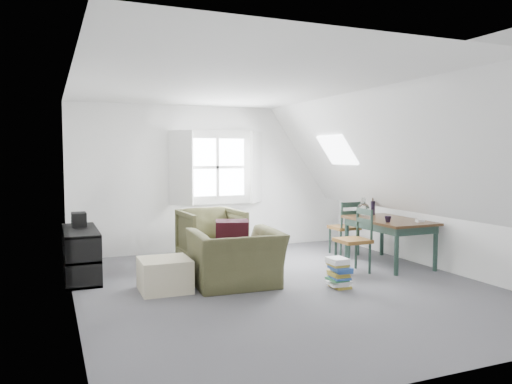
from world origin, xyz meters
name	(u,v)px	position (x,y,z in m)	size (l,w,h in m)	color
floor	(285,287)	(0.00, 0.00, 0.00)	(5.50, 5.50, 0.00)	#535358
ceiling	(286,87)	(0.00, 0.00, 2.50)	(5.50, 5.50, 0.00)	white
wall_back	(217,179)	(0.00, 2.75, 1.25)	(5.00, 5.00, 0.00)	white
wall_front	(449,212)	(0.00, -2.75, 1.25)	(5.00, 5.00, 0.00)	white
wall_left	(72,195)	(-2.50, 0.00, 1.25)	(5.50, 5.50, 0.00)	white
wall_right	(442,184)	(2.50, 0.00, 1.25)	(5.50, 5.50, 0.00)	white
slope_left	(161,145)	(-1.55, 0.00, 1.78)	(5.50, 5.50, 0.00)	white
slope_right	(388,147)	(1.55, 0.00, 1.78)	(5.50, 5.50, 0.00)	white
dormer_window	(218,167)	(0.00, 2.68, 1.45)	(1.71, 0.35, 1.30)	white
skylight	(337,150)	(1.55, 1.30, 1.75)	(0.55, 0.75, 0.04)	white
armchair_near	(236,286)	(-0.56, 0.28, 0.00)	(1.09, 0.95, 0.71)	#474628
armchair_far	(212,262)	(-0.42, 1.74, 0.00)	(0.89, 0.92, 0.84)	#474628
throw_pillow	(232,235)	(-0.56, 0.43, 0.63)	(0.42, 0.12, 0.42)	#3B101C
ottoman	(165,275)	(-1.44, 0.41, 0.20)	(0.60, 0.60, 0.40)	beige
dining_table	(389,225)	(2.03, 0.57, 0.60)	(0.83, 1.39, 0.70)	#342112
demijohn	(363,209)	(1.88, 1.02, 0.81)	(0.20, 0.20, 0.28)	silver
vase_twigs	(373,207)	(2.13, 1.12, 0.82)	(0.07, 0.08, 0.55)	black
cup	(388,222)	(1.78, 0.27, 0.70)	(0.10, 0.10, 0.09)	black
paper_box	(420,221)	(2.23, 0.12, 0.71)	(0.11, 0.07, 0.04)	white
dining_chair_far	(345,227)	(1.83, 1.46, 0.47)	(0.42, 0.42, 0.90)	brown
dining_chair_near	(355,239)	(1.27, 0.35, 0.47)	(0.42, 0.42, 0.90)	brown
media_shelf	(81,256)	(-2.35, 1.45, 0.30)	(0.44, 1.31, 0.67)	black
electronics_box	(79,220)	(-2.35, 1.74, 0.76)	(0.19, 0.26, 0.21)	black
magazine_stack	(339,273)	(0.61, -0.28, 0.19)	(0.28, 0.33, 0.38)	#B29933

